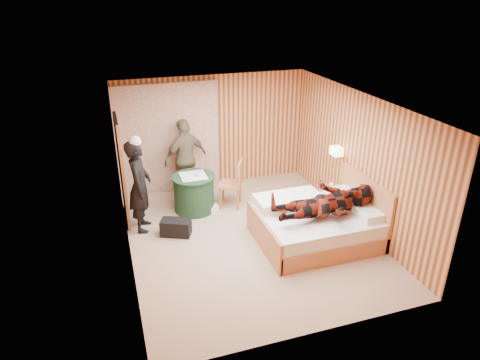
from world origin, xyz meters
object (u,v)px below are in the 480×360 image
object	(u,v)px
round_table	(194,193)
chair_near	(235,180)
nightstand	(333,202)
man_at_table	(186,158)
woman_standing	(140,186)
man_on_bed	(327,196)
bed	(316,224)
wall_lamp	(337,151)
chair_far	(187,173)
duffel_bag	(176,228)

from	to	relation	value
round_table	chair_near	world-z (taller)	chair_near
nightstand	man_at_table	size ratio (longest dim) A/B	0.32
round_table	woman_standing	size ratio (longest dim) A/B	0.49
woman_standing	man_on_bed	size ratio (longest dim) A/B	0.99
round_table	woman_standing	world-z (taller)	woman_standing
bed	round_table	world-z (taller)	bed
chair_near	wall_lamp	bearing A→B (deg)	90.63
nightstand	chair_far	world-z (taller)	chair_far
round_table	woman_standing	xyz separation A→B (m)	(-1.08, -0.42, 0.49)
chair_near	duffel_bag	size ratio (longest dim) A/B	1.85
chair_near	round_table	bearing A→B (deg)	-69.79
bed	duffel_bag	bearing A→B (deg)	158.83
wall_lamp	round_table	xyz separation A→B (m)	(-2.64, 0.90, -0.91)
bed	duffel_bag	xyz separation A→B (m)	(-2.37, 0.92, -0.17)
man_at_table	woman_standing	bearing A→B (deg)	25.72
wall_lamp	bed	distance (m)	1.54
nightstand	man_at_table	distance (m)	3.18
chair_far	chair_near	world-z (taller)	chair_near
man_at_table	man_on_bed	bearing A→B (deg)	103.46
bed	duffel_bag	size ratio (longest dim) A/B	3.77
wall_lamp	nightstand	xyz separation A→B (m)	(-0.04, -0.12, -1.02)
round_table	duffel_bag	distance (m)	1.03
round_table	man_at_table	size ratio (longest dim) A/B	0.50
wall_lamp	chair_near	bearing A→B (deg)	155.36
bed	chair_near	bearing A→B (deg)	120.60
wall_lamp	man_on_bed	xyz separation A→B (m)	(-0.77, -1.10, -0.32)
chair_near	man_at_table	xyz separation A→B (m)	(-0.83, 0.80, 0.29)
duffel_bag	woman_standing	world-z (taller)	woman_standing
round_table	chair_far	bearing A→B (deg)	90.39
man_on_bed	duffel_bag	bearing A→B (deg)	154.45
bed	chair_near	xyz separation A→B (m)	(-1.00, 1.69, 0.26)
wall_lamp	nightstand	bearing A→B (deg)	-109.14
wall_lamp	bed	world-z (taller)	wall_lamp
duffel_bag	woman_standing	bearing A→B (deg)	165.93
woman_standing	man_on_bed	bearing A→B (deg)	-106.30
chair_near	duffel_bag	distance (m)	1.63
bed	chair_near	distance (m)	1.99
woman_standing	duffel_bag	bearing A→B (deg)	-116.51
bed	woman_standing	bearing A→B (deg)	155.17
bed	nightstand	world-z (taller)	bed
bed	man_at_table	size ratio (longest dim) A/B	1.17
wall_lamp	duffel_bag	xyz separation A→B (m)	(-3.17, 0.05, -1.15)
nightstand	man_on_bed	world-z (taller)	man_on_bed
chair_far	woman_standing	size ratio (longest dim) A/B	0.53
nightstand	man_at_table	world-z (taller)	man_at_table
bed	round_table	bearing A→B (deg)	136.09
wall_lamp	nightstand	world-z (taller)	wall_lamp
chair_near	woman_standing	size ratio (longest dim) A/B	0.57
chair_far	chair_near	bearing A→B (deg)	-45.36
wall_lamp	nightstand	size ratio (longest dim) A/B	0.47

